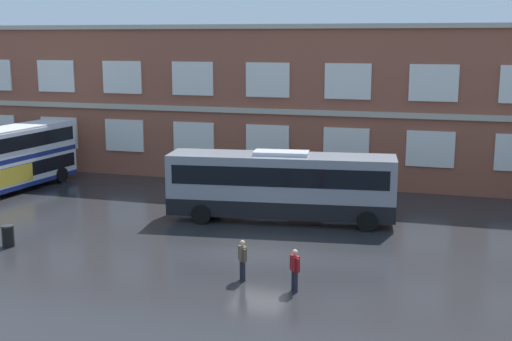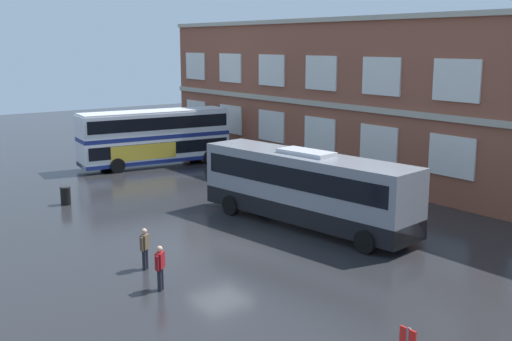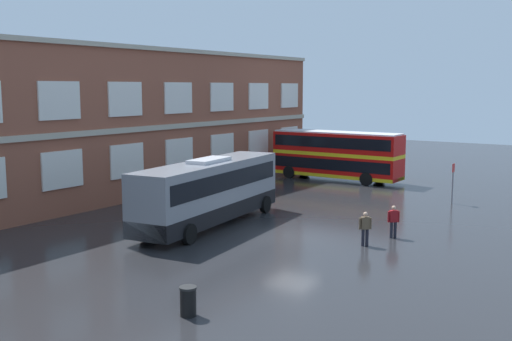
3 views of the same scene
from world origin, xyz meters
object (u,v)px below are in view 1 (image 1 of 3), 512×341
(touring_coach, at_px, (281,186))
(waiting_passenger, at_px, (295,268))
(second_passenger, at_px, (242,259))
(double_decker_near, at_px, (3,159))
(station_litter_bin, at_px, (8,236))

(touring_coach, distance_m, waiting_passenger, 10.20)
(second_passenger, bearing_deg, waiting_passenger, -13.68)
(double_decker_near, distance_m, second_passenger, 21.93)
(waiting_passenger, relative_size, second_passenger, 1.00)
(touring_coach, bearing_deg, second_passenger, -85.60)
(double_decker_near, xyz_separation_m, second_passenger, (19.13, -10.67, -1.22))
(touring_coach, relative_size, waiting_passenger, 7.19)
(touring_coach, bearing_deg, waiting_passenger, -72.85)
(waiting_passenger, bearing_deg, station_litter_bin, 173.03)
(double_decker_near, xyz_separation_m, waiting_passenger, (21.42, -11.23, -1.22))
(waiting_passenger, distance_m, station_litter_bin, 14.34)
(second_passenger, height_order, station_litter_bin, second_passenger)
(double_decker_near, xyz_separation_m, touring_coach, (18.42, -1.53, -0.24))
(station_litter_bin, bearing_deg, double_decker_near, 127.13)
(waiting_passenger, distance_m, second_passenger, 2.36)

